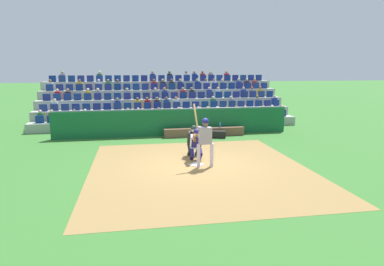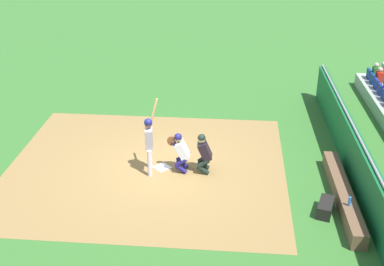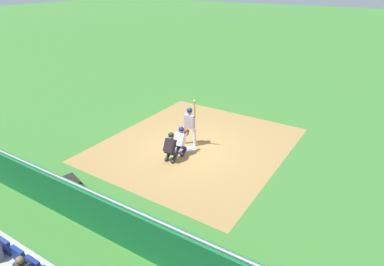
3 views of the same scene
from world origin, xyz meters
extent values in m
plane|color=#356E2C|center=(0.00, 0.00, 0.00)|extent=(160.00, 160.00, 0.00)
cube|color=olive|center=(0.00, 0.50, 0.00)|extent=(7.74, 8.70, 0.01)
cube|color=white|center=(0.00, 0.00, 0.02)|extent=(0.62, 0.62, 0.02)
cylinder|color=silver|center=(-0.50, 0.31, 0.42)|extent=(0.15, 0.15, 0.85)
cylinder|color=silver|center=(0.00, 0.37, 0.42)|extent=(0.15, 0.15, 0.85)
cube|color=#9C909E|center=(-0.25, 0.34, 1.15)|extent=(0.46, 0.27, 0.60)
sphere|color=brown|center=(-0.25, 0.34, 1.60)|extent=(0.22, 0.22, 0.22)
sphere|color=navy|center=(-0.25, 0.34, 1.66)|extent=(0.25, 0.25, 0.25)
cylinder|color=#9C909E|center=(-0.19, 0.32, 1.44)|extent=(0.47, 0.10, 0.14)
cylinder|color=#9C909E|center=(-0.02, 0.34, 1.44)|extent=(0.17, 0.13, 0.13)
cylinder|color=tan|center=(0.08, 0.22, 1.86)|extent=(0.17, 0.29, 0.82)
sphere|color=black|center=(0.04, 0.32, 1.46)|extent=(0.06, 0.06, 0.06)
cylinder|color=navy|center=(-0.27, -0.61, 0.15)|extent=(0.15, 0.39, 0.34)
cylinder|color=navy|center=(-0.27, -0.61, 0.37)|extent=(0.15, 0.39, 0.33)
cylinder|color=navy|center=(0.05, -0.62, 0.15)|extent=(0.15, 0.39, 0.34)
cylinder|color=navy|center=(0.05, -0.62, 0.37)|extent=(0.15, 0.39, 0.33)
cube|color=white|center=(-0.11, -0.64, 0.73)|extent=(0.44, 0.48, 0.60)
cube|color=navy|center=(-0.11, -0.53, 0.73)|extent=(0.39, 0.27, 0.44)
sphere|color=#AC8450|center=(-0.11, -0.52, 1.08)|extent=(0.22, 0.22, 0.22)
cube|color=black|center=(-0.11, -0.52, 1.08)|extent=(0.20, 0.13, 0.19)
sphere|color=navy|center=(-0.11, -0.52, 1.14)|extent=(0.24, 0.24, 0.24)
cylinder|color=brown|center=(0.02, -0.32, 0.95)|extent=(0.08, 0.30, 0.30)
cylinder|color=white|center=(0.04, -0.50, 0.88)|extent=(0.14, 0.40, 0.22)
cylinder|color=black|center=(-0.30, -1.29, 0.15)|extent=(0.14, 0.39, 0.34)
cylinder|color=black|center=(-0.30, -1.29, 0.37)|extent=(0.14, 0.38, 0.33)
cylinder|color=black|center=(0.02, -1.29, 0.15)|extent=(0.14, 0.39, 0.34)
cylinder|color=black|center=(0.02, -1.29, 0.37)|extent=(0.14, 0.38, 0.33)
cube|color=black|center=(-0.14, -1.33, 0.73)|extent=(0.42, 0.44, 0.60)
cube|color=black|center=(-0.14, -1.21, 0.73)|extent=(0.38, 0.23, 0.45)
sphere|color=#D9B087|center=(-0.14, -1.22, 1.10)|extent=(0.22, 0.22, 0.22)
cube|color=black|center=(-0.14, -1.22, 1.10)|extent=(0.20, 0.12, 0.20)
sphere|color=black|center=(-0.14, -1.22, 1.16)|extent=(0.24, 0.24, 0.24)
cube|color=#146030|center=(0.00, -5.75, 0.68)|extent=(12.37, 0.24, 1.36)
cylinder|color=gray|center=(0.00, -5.75, 1.40)|extent=(12.37, 0.07, 0.07)
cube|color=brown|center=(-1.50, -5.20, 0.22)|extent=(4.24, 0.40, 0.44)
cylinder|color=blue|center=(-2.34, -5.16, 0.57)|extent=(0.07, 0.07, 0.27)
cube|color=black|center=(-2.08, -4.64, 0.18)|extent=(0.87, 0.59, 0.36)
cube|color=navy|center=(4.78, -7.91, 0.73)|extent=(0.44, 0.10, 0.42)
cube|color=navy|center=(5.38, -7.91, 0.73)|extent=(0.44, 0.10, 0.42)
cube|color=navy|center=(5.98, -7.91, 0.73)|extent=(0.44, 0.10, 0.42)
cube|color=navy|center=(6.58, -7.91, 0.73)|extent=(0.44, 0.10, 0.42)
cube|color=red|center=(6.58, -8.17, 0.78)|extent=(0.32, 0.22, 0.52)
sphere|color=#D2AA87|center=(6.58, -8.17, 1.14)|extent=(0.19, 0.19, 0.19)
cube|color=navy|center=(7.17, -7.91, 0.73)|extent=(0.44, 0.10, 0.42)
cube|color=#2F7331|center=(7.17, -8.17, 0.78)|extent=(0.32, 0.22, 0.52)
sphere|color=beige|center=(7.17, -8.17, 1.14)|extent=(0.19, 0.19, 0.19)
camera|label=1|loc=(2.43, 11.72, 3.47)|focal=31.62mm
camera|label=2|loc=(-13.41, -1.87, 7.87)|focal=47.01mm
camera|label=3|loc=(6.66, -10.66, 6.88)|focal=30.47mm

